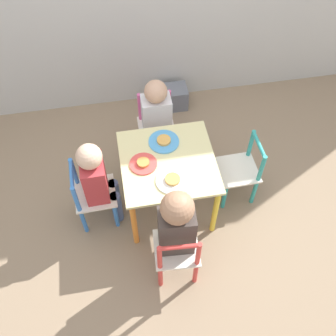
{
  "coord_description": "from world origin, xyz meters",
  "views": [
    {
      "loc": [
        -0.26,
        -1.44,
        2.4
      ],
      "look_at": [
        0.0,
        0.0,
        0.42
      ],
      "focal_mm": 42.0,
      "sensor_mm": 36.0,
      "label": 1
    }
  ],
  "objects": [
    {
      "name": "ground_plane",
      "position": [
        0.0,
        0.0,
        0.0
      ],
      "size": [
        6.0,
        6.0,
        0.0
      ],
      "primitive_type": "plane",
      "color": "#8C755B"
    },
    {
      "name": "kids_table",
      "position": [
        0.0,
        0.0,
        0.41
      ],
      "size": [
        0.58,
        0.58,
        0.49
      ],
      "color": "beige",
      "rests_on": "ground_plane"
    },
    {
      "name": "chair_blue",
      "position": [
        -0.5,
        -0.01,
        0.25
      ],
      "size": [
        0.27,
        0.27,
        0.52
      ],
      "rotation": [
        0.0,
        0.0,
        -4.69
      ],
      "color": "silver",
      "rests_on": "ground_plane"
    },
    {
      "name": "chair_red",
      "position": [
        -0.04,
        -0.5,
        0.25
      ],
      "size": [
        0.28,
        0.28,
        0.52
      ],
      "rotation": [
        0.0,
        0.0,
        -3.21
      ],
      "color": "silver",
      "rests_on": "ground_plane"
    },
    {
      "name": "chair_pink",
      "position": [
        0.0,
        0.5,
        0.25
      ],
      "size": [
        0.26,
        0.26,
        0.52
      ],
      "rotation": [
        0.0,
        0.0,
        -0.01
      ],
      "color": "silver",
      "rests_on": "ground_plane"
    },
    {
      "name": "chair_teal",
      "position": [
        0.5,
        0.01,
        0.25
      ],
      "size": [
        0.27,
        0.27,
        0.52
      ],
      "rotation": [
        0.0,
        0.0,
        -1.55
      ],
      "color": "silver",
      "rests_on": "ground_plane"
    },
    {
      "name": "child_left",
      "position": [
        -0.44,
        -0.01,
        0.43
      ],
      "size": [
        0.21,
        0.2,
        0.72
      ],
      "rotation": [
        0.0,
        0.0,
        -4.69
      ],
      "color": "#4C608E",
      "rests_on": "ground_plane"
    },
    {
      "name": "child_front",
      "position": [
        -0.03,
        -0.44,
        0.48
      ],
      "size": [
        0.21,
        0.23,
        0.78
      ],
      "rotation": [
        0.0,
        0.0,
        -3.21
      ],
      "color": "#4C608E",
      "rests_on": "ground_plane"
    },
    {
      "name": "child_back",
      "position": [
        0.0,
        0.44,
        0.43
      ],
      "size": [
        0.2,
        0.21,
        0.72
      ],
      "rotation": [
        0.0,
        0.0,
        -0.01
      ],
      "color": "#38383D",
      "rests_on": "ground_plane"
    },
    {
      "name": "plate_left",
      "position": [
        -0.15,
        0.0,
        0.5
      ],
      "size": [
        0.17,
        0.17,
        0.03
      ],
      "color": "#E54C47",
      "rests_on": "kids_table"
    },
    {
      "name": "plate_front",
      "position": [
        -0.0,
        -0.15,
        0.5
      ],
      "size": [
        0.2,
        0.2,
        0.03
      ],
      "color": "white",
      "rests_on": "kids_table"
    },
    {
      "name": "plate_back",
      "position": [
        0.0,
        0.15,
        0.5
      ],
      "size": [
        0.2,
        0.2,
        0.03
      ],
      "color": "#4C9EE0",
      "rests_on": "kids_table"
    },
    {
      "name": "storage_bin",
      "position": [
        0.21,
        0.96,
        0.1
      ],
      "size": [
        0.24,
        0.18,
        0.19
      ],
      "color": "slate",
      "rests_on": "ground_plane"
    }
  ]
}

